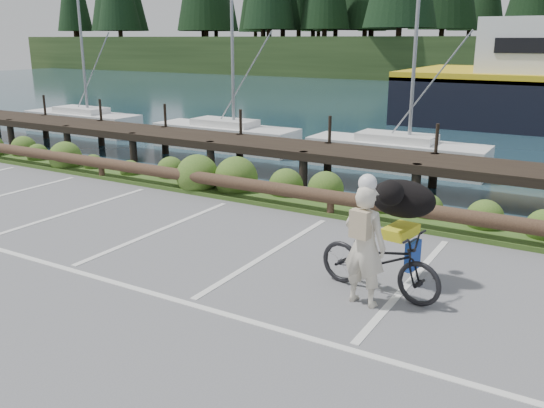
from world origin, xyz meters
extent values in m
plane|color=#5C5C5E|center=(0.00, 0.00, 0.00)|extent=(72.00, 72.00, 0.00)
cube|color=#3D5B21|center=(0.00, 5.30, 0.05)|extent=(34.00, 1.60, 0.10)
imported|color=black|center=(2.30, 1.40, 0.53)|extent=(2.10, 1.00, 1.06)
imported|color=beige|center=(2.23, 0.93, 0.91)|extent=(0.72, 0.53, 1.81)
ellipsoid|color=black|center=(2.40, 2.04, 1.36)|extent=(0.66, 1.11, 0.60)
camera|label=1|loc=(5.03, -6.44, 3.77)|focal=38.00mm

